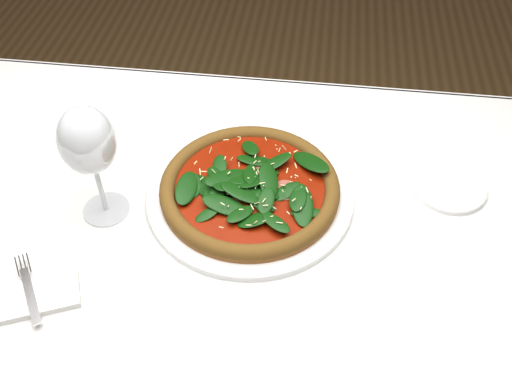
# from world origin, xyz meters

# --- Properties ---
(dining_table) EXTENTS (1.21, 0.81, 0.75)m
(dining_table) POSITION_xyz_m (0.00, 0.00, 0.65)
(dining_table) COLOR silver
(dining_table) RESTS_ON ground
(plate) EXTENTS (0.34, 0.34, 0.01)m
(plate) POSITION_xyz_m (0.06, 0.07, 0.76)
(plate) COLOR white
(plate) RESTS_ON dining_table
(pizza) EXTENTS (0.34, 0.34, 0.04)m
(pizza) POSITION_xyz_m (0.06, 0.07, 0.78)
(pizza) COLOR #945723
(pizza) RESTS_ON plate
(wine_glass) EXTENTS (0.08, 0.08, 0.20)m
(wine_glass) POSITION_xyz_m (-0.16, 0.01, 0.89)
(wine_glass) COLOR silver
(wine_glass) RESTS_ON dining_table
(napkin) EXTENTS (0.14, 0.11, 0.01)m
(napkin) POSITION_xyz_m (-0.21, -0.16, 0.76)
(napkin) COLOR silver
(napkin) RESTS_ON dining_table
(fork) EXTENTS (0.08, 0.12, 0.00)m
(fork) POSITION_xyz_m (-0.23, -0.15, 0.76)
(fork) COLOR silver
(fork) RESTS_ON napkin
(saucer_far) EXTENTS (0.12, 0.12, 0.01)m
(saucer_far) POSITION_xyz_m (0.39, 0.13, 0.76)
(saucer_far) COLOR white
(saucer_far) RESTS_ON dining_table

